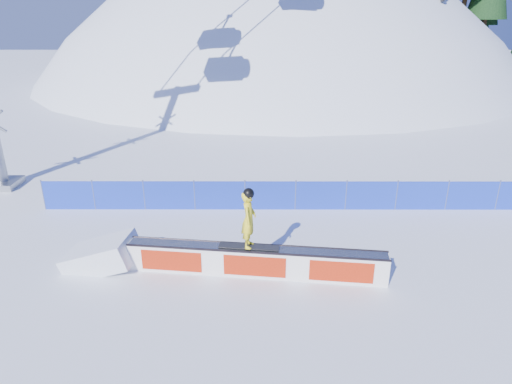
{
  "coord_description": "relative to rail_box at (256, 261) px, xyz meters",
  "views": [
    {
      "loc": [
        -2.53,
        -12.18,
        7.49
      ],
      "look_at": [
        -2.56,
        1.99,
        1.77
      ],
      "focal_mm": 32.0,
      "sensor_mm": 36.0,
      "label": 1
    }
  ],
  "objects": [
    {
      "name": "snowboarder",
      "position": [
        -0.2,
        0.02,
        1.39
      ],
      "size": [
        1.82,
        0.69,
        1.87
      ],
      "rotation": [
        0.0,
        0.0,
        1.43
      ],
      "color": "black",
      "rests_on": "rail_box"
    },
    {
      "name": "ground",
      "position": [
        2.57,
        0.32,
        -0.46
      ],
      "size": [
        160.0,
        160.0,
        0.0
      ],
      "primitive_type": "plane",
      "color": "white",
      "rests_on": "ground"
    },
    {
      "name": "snow_ramp",
      "position": [
        -4.82,
        0.57,
        -0.46
      ],
      "size": [
        2.4,
        1.66,
        1.4
      ],
      "primitive_type": null,
      "rotation": [
        0.0,
        -0.31,
        -0.12
      ],
      "color": "white",
      "rests_on": "ground"
    },
    {
      "name": "snow_hill",
      "position": [
        2.57,
        42.32,
        -18.46
      ],
      "size": [
        64.0,
        64.0,
        64.0
      ],
      "color": "silver",
      "rests_on": "ground"
    },
    {
      "name": "rail_box",
      "position": [
        0.0,
        0.0,
        0.0
      ],
      "size": [
        7.77,
        1.46,
        0.93
      ],
      "rotation": [
        0.0,
        0.0,
        -0.12
      ],
      "color": "white",
      "rests_on": "ground"
    },
    {
      "name": "safety_fence",
      "position": [
        2.57,
        4.82,
        0.14
      ],
      "size": [
        22.05,
        0.05,
        1.3
      ],
      "color": "#1935BA",
      "rests_on": "ground"
    }
  ]
}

